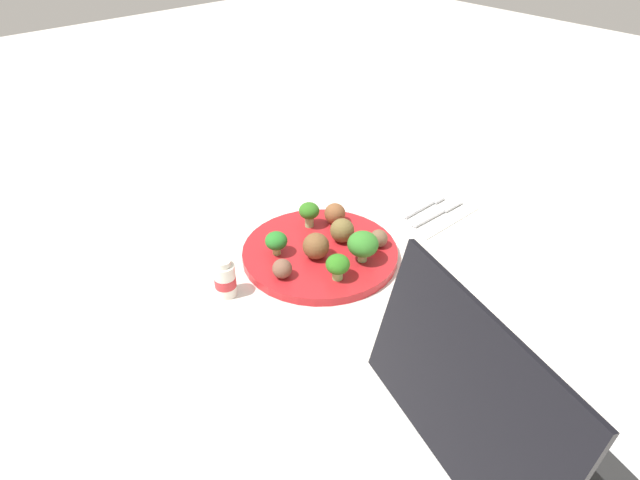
% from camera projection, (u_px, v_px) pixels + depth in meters
% --- Properties ---
extents(ground_plane, '(4.00, 4.00, 0.00)m').
position_uv_depth(ground_plane, '(320.00, 256.00, 1.03)').
color(ground_plane, silver).
extents(plate, '(0.28, 0.28, 0.02)m').
position_uv_depth(plate, '(320.00, 253.00, 1.02)').
color(plate, red).
rests_on(plate, ground_plane).
extents(broccoli_floret_back_left, '(0.04, 0.04, 0.05)m').
position_uv_depth(broccoli_floret_back_left, '(309.00, 212.00, 1.07)').
color(broccoli_floret_back_left, '#93C57B').
rests_on(broccoli_floret_back_left, plate).
extents(broccoli_floret_front_right, '(0.04, 0.04, 0.04)m').
position_uv_depth(broccoli_floret_front_right, '(276.00, 241.00, 0.99)').
color(broccoli_floret_front_right, '#9EBD6A').
rests_on(broccoli_floret_front_right, plate).
extents(broccoli_floret_near_rim, '(0.04, 0.04, 0.05)m').
position_uv_depth(broccoli_floret_near_rim, '(338.00, 265.00, 0.93)').
color(broccoli_floret_near_rim, '#8FCF72').
rests_on(broccoli_floret_near_rim, plate).
extents(broccoli_floret_mid_right, '(0.05, 0.05, 0.06)m').
position_uv_depth(broccoli_floret_mid_right, '(363.00, 244.00, 0.97)').
color(broccoli_floret_mid_right, '#93C674').
rests_on(broccoli_floret_mid_right, plate).
extents(meatball_back_right, '(0.05, 0.05, 0.05)m').
position_uv_depth(meatball_back_right, '(316.00, 246.00, 0.99)').
color(meatball_back_right, brown).
rests_on(meatball_back_right, plate).
extents(meatball_far_rim, '(0.04, 0.04, 0.04)m').
position_uv_depth(meatball_far_rim, '(335.00, 214.00, 1.08)').
color(meatball_far_rim, brown).
rests_on(meatball_far_rim, plate).
extents(meatball_mid_right, '(0.03, 0.03, 0.03)m').
position_uv_depth(meatball_mid_right, '(379.00, 238.00, 1.02)').
color(meatball_mid_right, brown).
rests_on(meatball_mid_right, plate).
extents(meatball_back_left, '(0.03, 0.03, 0.03)m').
position_uv_depth(meatball_back_left, '(282.00, 269.00, 0.94)').
color(meatball_back_left, brown).
rests_on(meatball_back_left, plate).
extents(meatball_center, '(0.04, 0.04, 0.04)m').
position_uv_depth(meatball_center, '(342.00, 230.00, 1.03)').
color(meatball_center, brown).
rests_on(meatball_center, plate).
extents(napkin, '(0.17, 0.12, 0.01)m').
position_uv_depth(napkin, '(430.00, 212.00, 1.15)').
color(napkin, white).
rests_on(napkin, ground_plane).
extents(fork, '(0.12, 0.02, 0.01)m').
position_uv_depth(fork, '(425.00, 205.00, 1.17)').
color(fork, silver).
rests_on(fork, napkin).
extents(knife, '(0.15, 0.02, 0.01)m').
position_uv_depth(knife, '(439.00, 212.00, 1.14)').
color(knife, silver).
rests_on(knife, napkin).
extents(yogurt_bottle, '(0.04, 0.04, 0.07)m').
position_uv_depth(yogurt_bottle, '(225.00, 279.00, 0.92)').
color(yogurt_bottle, white).
rests_on(yogurt_bottle, ground_plane).
extents(laptop, '(0.31, 0.37, 0.21)m').
position_uv_depth(laptop, '(494.00, 414.00, 0.69)').
color(laptop, silver).
rests_on(laptop, ground_plane).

